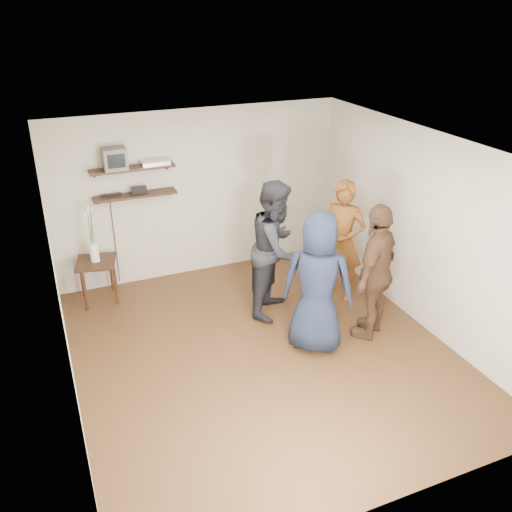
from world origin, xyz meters
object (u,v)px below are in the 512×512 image
(person_plaid, at_px, (342,241))
(person_brown, at_px, (376,272))
(radio, at_px, (139,190))
(person_dark, at_px, (277,249))
(crt_monitor, at_px, (115,158))
(side_table, at_px, (96,267))
(person_navy, at_px, (318,283))
(dvd_deck, at_px, (155,163))
(drinks_table, at_px, (325,278))

(person_plaid, distance_m, person_brown, 1.03)
(radio, distance_m, person_dark, 2.20)
(crt_monitor, bearing_deg, side_table, -150.30)
(radio, bearing_deg, side_table, -160.70)
(person_dark, height_order, person_brown, person_dark)
(person_navy, bearing_deg, person_plaid, -95.27)
(person_plaid, bearing_deg, crt_monitor, -159.46)
(crt_monitor, xyz_separation_m, dvd_deck, (0.56, 0.00, -0.12))
(radio, distance_m, person_plaid, 3.02)
(side_table, bearing_deg, person_brown, -35.36)
(dvd_deck, distance_m, radio, 0.47)
(person_plaid, bearing_deg, drinks_table, -90.00)
(person_dark, relative_size, person_navy, 1.05)
(person_brown, bearing_deg, person_dark, -83.71)
(person_brown, bearing_deg, person_plaid, -131.77)
(drinks_table, height_order, person_dark, person_dark)
(crt_monitor, bearing_deg, person_dark, -39.57)
(crt_monitor, distance_m, radio, 0.58)
(crt_monitor, bearing_deg, radio, 0.00)
(person_plaid, bearing_deg, person_brown, -48.23)
(person_navy, bearing_deg, person_dark, -47.21)
(person_dark, relative_size, person_brown, 1.05)
(crt_monitor, relative_size, dvd_deck, 0.80)
(person_dark, bearing_deg, crt_monitor, 92.73)
(dvd_deck, xyz_separation_m, side_table, (-1.03, -0.27, -1.36))
(person_navy, xyz_separation_m, person_brown, (0.82, -0.02, 0.00))
(crt_monitor, bearing_deg, person_brown, -42.89)
(radio, xyz_separation_m, person_brown, (2.42, -2.52, -0.61))
(dvd_deck, distance_m, drinks_table, 2.92)
(dvd_deck, xyz_separation_m, person_plaid, (2.27, -1.50, -1.01))
(crt_monitor, distance_m, drinks_table, 3.34)
(side_table, height_order, person_dark, person_dark)
(crt_monitor, relative_size, person_dark, 0.17)
(side_table, bearing_deg, drinks_table, -31.30)
(crt_monitor, height_order, dvd_deck, crt_monitor)
(dvd_deck, distance_m, person_dark, 2.16)
(dvd_deck, distance_m, person_brown, 3.46)
(radio, xyz_separation_m, side_table, (-0.76, -0.27, -0.98))
(dvd_deck, height_order, person_dark, dvd_deck)
(side_table, relative_size, person_plaid, 0.36)
(side_table, bearing_deg, person_dark, -28.38)
(side_table, distance_m, drinks_table, 3.26)
(crt_monitor, xyz_separation_m, drinks_table, (2.32, -1.96, -1.39))
(side_table, bearing_deg, crt_monitor, 29.70)
(drinks_table, bearing_deg, person_dark, 137.71)
(person_dark, bearing_deg, side_table, 103.92)
(crt_monitor, xyz_separation_m, person_brown, (2.72, -2.52, -1.11))
(person_dark, distance_m, person_brown, 1.37)
(person_plaid, relative_size, person_dark, 0.93)
(person_plaid, height_order, person_brown, person_brown)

